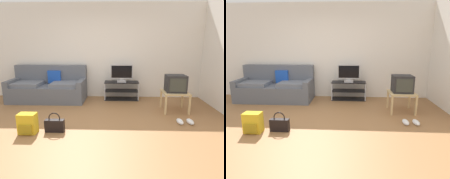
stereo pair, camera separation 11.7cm
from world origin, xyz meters
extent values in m
cube|color=olive|center=(0.00, 0.00, -0.01)|extent=(9.00, 9.80, 0.02)
cube|color=silver|center=(0.00, 2.45, 1.35)|extent=(9.00, 0.10, 2.70)
cube|color=#565B66|center=(-1.35, 1.88, 0.22)|extent=(2.06, 0.91, 0.44)
cube|color=#565B66|center=(-1.35, 2.24, 0.70)|extent=(2.06, 0.20, 0.52)
cube|color=#565B66|center=(-2.31, 1.88, 0.52)|extent=(0.14, 0.91, 0.16)
cube|color=#565B66|center=(-0.39, 1.88, 0.52)|extent=(0.14, 0.91, 0.16)
cube|color=slate|center=(-1.92, 1.82, 0.49)|extent=(0.82, 0.64, 0.10)
cube|color=slate|center=(-0.79, 1.82, 0.49)|extent=(0.82, 0.64, 0.10)
cube|color=blue|center=(-1.22, 2.12, 0.64)|extent=(0.36, 0.13, 0.36)
cube|color=black|center=(0.70, 2.11, 0.50)|extent=(0.97, 0.41, 0.02)
cube|color=black|center=(0.70, 2.11, 0.26)|extent=(0.93, 0.39, 0.02)
cube|color=black|center=(0.70, 2.11, 0.01)|extent=(0.97, 0.41, 0.02)
cylinder|color=#B7B7BC|center=(0.23, 1.92, 0.26)|extent=(0.03, 0.03, 0.51)
cylinder|color=#B7B7BC|center=(1.17, 1.92, 0.26)|extent=(0.03, 0.03, 0.51)
cylinder|color=#B7B7BC|center=(0.23, 2.30, 0.26)|extent=(0.03, 0.03, 0.51)
cylinder|color=#B7B7BC|center=(1.17, 2.30, 0.26)|extent=(0.03, 0.03, 0.51)
cube|color=#B2B2B7|center=(0.70, 2.09, 0.54)|extent=(0.25, 0.22, 0.05)
cube|color=#B2B2B7|center=(0.70, 2.09, 0.58)|extent=(0.05, 0.04, 0.04)
cube|color=#B2B2B7|center=(0.70, 2.09, 0.80)|extent=(0.63, 0.04, 0.40)
cube|color=black|center=(0.70, 2.07, 0.80)|extent=(0.57, 0.01, 0.34)
cube|color=tan|center=(1.95, 1.12, 0.46)|extent=(0.58, 0.58, 0.03)
cube|color=tan|center=(1.68, 0.86, 0.22)|extent=(0.04, 0.04, 0.44)
cube|color=tan|center=(2.21, 0.86, 0.22)|extent=(0.04, 0.04, 0.44)
cube|color=tan|center=(1.68, 1.38, 0.22)|extent=(0.04, 0.04, 0.44)
cube|color=tan|center=(2.21, 1.38, 0.22)|extent=(0.04, 0.04, 0.44)
cube|color=#232326|center=(1.95, 1.14, 0.67)|extent=(0.44, 0.39, 0.39)
cube|color=#333833|center=(1.95, 0.94, 0.67)|extent=(0.36, 0.01, 0.30)
cube|color=gold|center=(-0.99, -0.19, 0.18)|extent=(0.31, 0.20, 0.37)
cube|color=#A4851A|center=(-0.99, -0.30, 0.12)|extent=(0.24, 0.04, 0.16)
cylinder|color=#A4851A|center=(-1.07, -0.07, 0.20)|extent=(0.04, 0.04, 0.29)
cylinder|color=#A4851A|center=(-0.90, -0.07, 0.20)|extent=(0.04, 0.04, 0.29)
cube|color=black|center=(-0.53, -0.11, 0.11)|extent=(0.34, 0.11, 0.23)
torus|color=black|center=(-0.53, -0.11, 0.26)|extent=(0.21, 0.02, 0.21)
ellipsoid|color=white|center=(1.86, 0.35, 0.04)|extent=(0.13, 0.26, 0.09)
ellipsoid|color=white|center=(2.06, 0.35, 0.04)|extent=(0.14, 0.27, 0.09)
camera|label=1|loc=(0.64, -3.43, 1.57)|focal=31.83mm
camera|label=2|loc=(0.75, -3.42, 1.57)|focal=31.83mm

